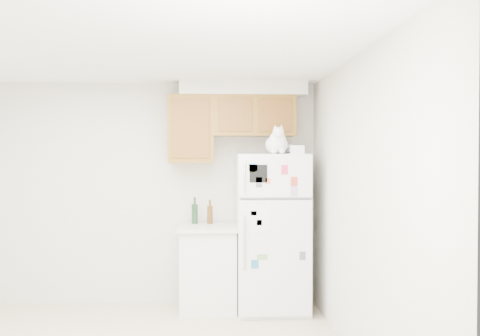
{
  "coord_description": "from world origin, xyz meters",
  "views": [
    {
      "loc": [
        0.72,
        -4.42,
        1.68
      ],
      "look_at": [
        1.03,
        1.55,
        1.55
      ],
      "focal_mm": 42.0,
      "sensor_mm": 36.0,
      "label": 1
    }
  ],
  "objects": [
    {
      "name": "storage_box_back",
      "position": [
        1.54,
        1.73,
        1.75
      ],
      "size": [
        0.2,
        0.16,
        0.1
      ],
      "primitive_type": "cube",
      "rotation": [
        0.0,
        0.0,
        -0.16
      ],
      "color": "white",
      "rests_on": "refrigerator"
    },
    {
      "name": "bottle_green",
      "position": [
        0.54,
        1.86,
        1.07
      ],
      "size": [
        0.07,
        0.07,
        0.3
      ],
      "primitive_type": null,
      "color": "#19381E",
      "rests_on": "base_counter"
    },
    {
      "name": "base_counter",
      "position": [
        0.69,
        1.68,
        0.46
      ],
      "size": [
        0.64,
        0.64,
        0.92
      ],
      "color": "white",
      "rests_on": "ground_plane"
    },
    {
      "name": "cat",
      "position": [
        1.41,
        1.44,
        1.81
      ],
      "size": [
        0.3,
        0.43,
        0.31
      ],
      "color": "white",
      "rests_on": "refrigerator"
    },
    {
      "name": "storage_box_front",
      "position": [
        1.63,
        1.46,
        1.74
      ],
      "size": [
        0.17,
        0.13,
        0.09
      ],
      "primitive_type": "cube",
      "rotation": [
        0.0,
        0.0,
        -0.15
      ],
      "color": "white",
      "rests_on": "refrigerator"
    },
    {
      "name": "bottle_amber",
      "position": [
        0.71,
        1.85,
        1.05
      ],
      "size": [
        0.06,
        0.06,
        0.27
      ],
      "primitive_type": null,
      "color": "#593814",
      "rests_on": "base_counter"
    },
    {
      "name": "room_shell",
      "position": [
        0.12,
        0.24,
        1.67
      ],
      "size": [
        3.84,
        4.04,
        2.52
      ],
      "color": "beige",
      "rests_on": "ground_plane"
    },
    {
      "name": "refrigerator",
      "position": [
        1.38,
        1.61,
        0.85
      ],
      "size": [
        0.76,
        0.78,
        1.7
      ],
      "color": "white",
      "rests_on": "ground_plane"
    }
  ]
}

